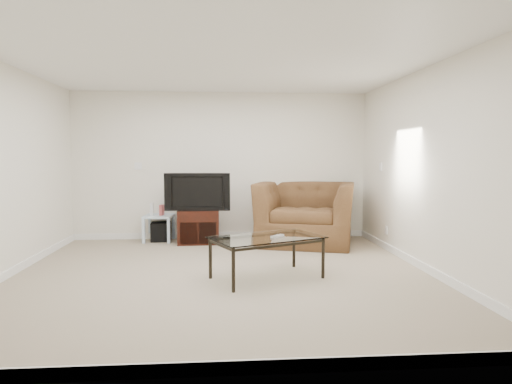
{
  "coord_description": "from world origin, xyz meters",
  "views": [
    {
      "loc": [
        -0.01,
        -5.35,
        1.42
      ],
      "look_at": [
        0.5,
        1.2,
        0.9
      ],
      "focal_mm": 32.0,
      "sensor_mm": 36.0,
      "label": 1
    }
  ],
  "objects": [
    {
      "name": "dvd_player",
      "position": [
        -0.38,
        2.01,
        0.46
      ],
      "size": [
        0.34,
        0.24,
        0.05
      ],
      "primitive_type": "cube",
      "rotation": [
        0.0,
        0.0,
        0.03
      ],
      "color": "black",
      "rests_on": "tv_stand"
    },
    {
      "name": "game_case",
      "position": [
        -0.99,
        2.26,
        0.53
      ],
      "size": [
        0.07,
        0.13,
        0.17
      ],
      "primitive_type": "cube",
      "rotation": [
        0.0,
        0.0,
        -0.21
      ],
      "color": "#CC4C4C",
      "rests_on": "side_table"
    },
    {
      "name": "wall_right",
      "position": [
        2.5,
        0.0,
        1.25
      ],
      "size": [
        0.02,
        5.0,
        2.5
      ],
      "primitive_type": "cube",
      "color": "silver",
      "rests_on": "ground"
    },
    {
      "name": "remote",
      "position": [
        0.64,
        -0.19,
        0.5
      ],
      "size": [
        0.18,
        0.18,
        0.02
      ],
      "primitive_type": "cube",
      "rotation": [
        0.0,
        0.0,
        0.78
      ],
      "color": "#B2B2B7",
      "rests_on": "coffee_table"
    },
    {
      "name": "recliner",
      "position": [
        1.36,
        1.89,
        0.67
      ],
      "size": [
        1.75,
        1.39,
        1.34
      ],
      "primitive_type": "imported",
      "rotation": [
        0.0,
        0.0,
        -0.29
      ],
      "color": "brown",
      "rests_on": "floor"
    },
    {
      "name": "tv_stand",
      "position": [
        -0.38,
        2.05,
        0.27
      ],
      "size": [
        0.67,
        0.48,
        0.55
      ],
      "primitive_type": null,
      "rotation": [
        0.0,
        0.0,
        0.03
      ],
      "color": "black",
      "rests_on": "floor"
    },
    {
      "name": "plate_right_outlet",
      "position": [
        2.49,
        1.3,
        0.3
      ],
      "size": [
        0.02,
        0.08,
        0.12
      ],
      "primitive_type": "cube",
      "color": "white",
      "rests_on": "wall_right"
    },
    {
      "name": "game_console",
      "position": [
        -1.15,
        2.27,
        0.54
      ],
      "size": [
        0.05,
        0.15,
        0.2
      ],
      "primitive_type": "cube",
      "rotation": [
        0.0,
        0.0,
        0.01
      ],
      "color": "white",
      "rests_on": "side_table"
    },
    {
      "name": "television",
      "position": [
        -0.38,
        2.02,
        0.85
      ],
      "size": [
        0.98,
        0.25,
        0.6
      ],
      "primitive_type": "imported",
      "rotation": [
        0.0,
        0.0,
        -0.06
      ],
      "color": "black",
      "rests_on": "tv_stand"
    },
    {
      "name": "floor",
      "position": [
        0.0,
        0.0,
        0.0
      ],
      "size": [
        5.0,
        5.0,
        0.0
      ],
      "primitive_type": "plane",
      "color": "tan",
      "rests_on": "ground"
    },
    {
      "name": "plate_back",
      "position": [
        -1.4,
        2.49,
        1.25
      ],
      "size": [
        0.12,
        0.02,
        0.12
      ],
      "primitive_type": "cube",
      "color": "white",
      "rests_on": "wall_back"
    },
    {
      "name": "ceiling",
      "position": [
        0.0,
        0.0,
        2.5
      ],
      "size": [
        5.0,
        5.0,
        0.0
      ],
      "primitive_type": "plane",
      "color": "white",
      "rests_on": "ground"
    },
    {
      "name": "subwoofer",
      "position": [
        -1.01,
        2.3,
        0.16
      ],
      "size": [
        0.32,
        0.32,
        0.31
      ],
      "primitive_type": "cube",
      "rotation": [
        0.0,
        0.0,
        0.03
      ],
      "color": "black",
      "rests_on": "floor"
    },
    {
      "name": "plate_right_switch",
      "position": [
        2.49,
        1.6,
        1.25
      ],
      "size": [
        0.02,
        0.09,
        0.13
      ],
      "primitive_type": "cube",
      "color": "white",
      "rests_on": "wall_right"
    },
    {
      "name": "coffee_table",
      "position": [
        0.52,
        -0.17,
        0.24
      ],
      "size": [
        1.42,
        1.15,
        0.49
      ],
      "primitive_type": null,
      "rotation": [
        0.0,
        0.0,
        0.42
      ],
      "color": "black",
      "rests_on": "floor"
    },
    {
      "name": "side_table",
      "position": [
        -1.04,
        2.28,
        0.22
      ],
      "size": [
        0.5,
        0.5,
        0.44
      ],
      "primitive_type": null,
      "rotation": [
        0.0,
        0.0,
        -0.09
      ],
      "color": "#AAC3D4",
      "rests_on": "floor"
    },
    {
      "name": "wall_back",
      "position": [
        0.0,
        2.5,
        1.25
      ],
      "size": [
        5.0,
        0.02,
        2.5
      ],
      "primitive_type": "cube",
      "color": "silver",
      "rests_on": "ground"
    }
  ]
}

